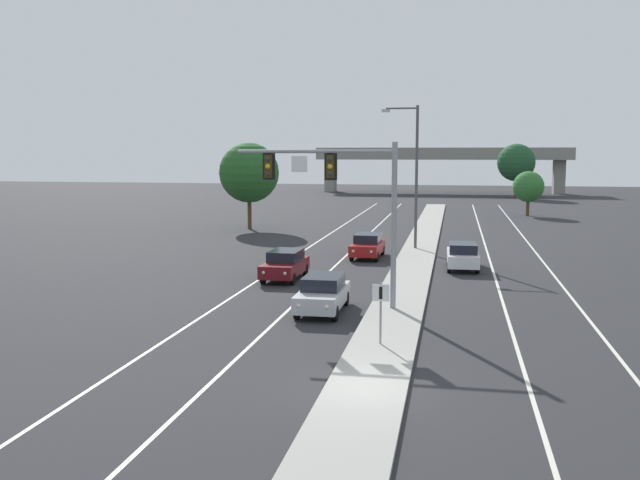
% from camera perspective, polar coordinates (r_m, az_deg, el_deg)
% --- Properties ---
extents(ground_plane, '(260.00, 260.00, 0.00)m').
position_cam_1_polar(ground_plane, '(20.96, 3.78, -12.14)').
color(ground_plane, '#28282B').
extents(median_island, '(2.40, 110.00, 0.15)m').
position_cam_1_polar(median_island, '(38.33, 7.16, -3.18)').
color(median_island, '#9E9B93').
rests_on(median_island, ground).
extents(lane_stripe_oncoming_center, '(0.14, 100.00, 0.01)m').
position_cam_1_polar(lane_stripe_oncoming_center, '(45.72, 1.86, -1.54)').
color(lane_stripe_oncoming_center, silver).
rests_on(lane_stripe_oncoming_center, ground).
extents(lane_stripe_receding_center, '(0.14, 100.00, 0.01)m').
position_cam_1_polar(lane_stripe_receding_center, '(45.22, 13.71, -1.84)').
color(lane_stripe_receding_center, silver).
rests_on(lane_stripe_receding_center, ground).
extents(edge_stripe_left, '(0.14, 100.00, 0.01)m').
position_cam_1_polar(edge_stripe_left, '(46.35, -2.18, -1.42)').
color(edge_stripe_left, silver).
rests_on(edge_stripe_left, ground).
extents(edge_stripe_right, '(0.14, 100.00, 0.01)m').
position_cam_1_polar(edge_stripe_right, '(45.51, 17.86, -1.92)').
color(edge_stripe_right, silver).
rests_on(edge_stripe_right, ground).
extents(overhead_signal_mast, '(7.07, 0.44, 7.20)m').
position_cam_1_polar(overhead_signal_mast, '(30.53, 1.86, 4.16)').
color(overhead_signal_mast, gray).
rests_on(overhead_signal_mast, median_island).
extents(median_sign_post, '(0.60, 0.10, 2.20)m').
position_cam_1_polar(median_sign_post, '(24.92, 4.96, -5.23)').
color(median_sign_post, gray).
rests_on(median_sign_post, median_island).
extents(street_lamp_median, '(2.58, 0.28, 10.00)m').
position_cam_1_polar(street_lamp_median, '(49.84, 7.60, 5.81)').
color(street_lamp_median, '#4C4C51').
rests_on(street_lamp_median, median_island).
extents(car_oncoming_silver, '(1.84, 4.48, 1.58)m').
position_cam_1_polar(car_oncoming_silver, '(30.57, 0.22, -4.35)').
color(car_oncoming_silver, '#B7B7BC').
rests_on(car_oncoming_silver, ground).
extents(car_oncoming_darkred, '(1.87, 4.49, 1.58)m').
position_cam_1_polar(car_oncoming_darkred, '(38.38, -2.86, -1.99)').
color(car_oncoming_darkred, '#5B0F14').
rests_on(car_oncoming_darkred, ground).
extents(car_oncoming_red, '(1.92, 4.51, 1.58)m').
position_cam_1_polar(car_oncoming_red, '(46.22, 3.90, -0.44)').
color(car_oncoming_red, maroon).
rests_on(car_oncoming_red, ground).
extents(car_receding_white, '(1.90, 4.50, 1.58)m').
position_cam_1_polar(car_receding_white, '(42.49, 11.53, -1.24)').
color(car_receding_white, silver).
rests_on(car_receding_white, ground).
extents(overpass_bridge, '(42.40, 6.40, 7.65)m').
position_cam_1_polar(overpass_bridge, '(121.59, 9.86, 6.53)').
color(overpass_bridge, gray).
rests_on(overpass_bridge, ground).
extents(tree_far_right_c, '(3.36, 3.36, 4.87)m').
position_cam_1_polar(tree_far_right_c, '(79.62, 16.59, 4.17)').
color(tree_far_right_c, '#4C3823').
rests_on(tree_far_right_c, ground).
extents(tree_far_left_a, '(5.37, 5.37, 7.77)m').
position_cam_1_polar(tree_far_left_a, '(63.39, -5.79, 5.46)').
color(tree_far_left_a, '#4C3823').
rests_on(tree_far_left_a, ground).
extents(tree_far_right_a, '(5.65, 5.65, 8.18)m').
position_cam_1_polar(tree_far_right_a, '(110.26, 15.67, 6.08)').
color(tree_far_right_a, '#4C3823').
rests_on(tree_far_right_a, ground).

